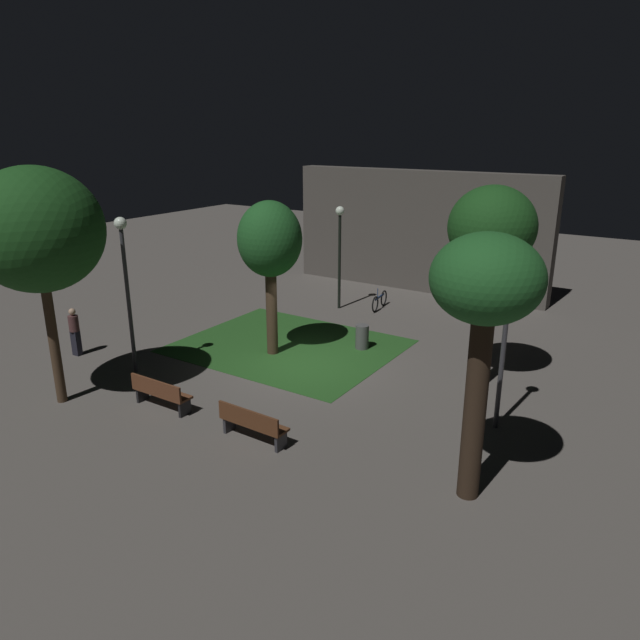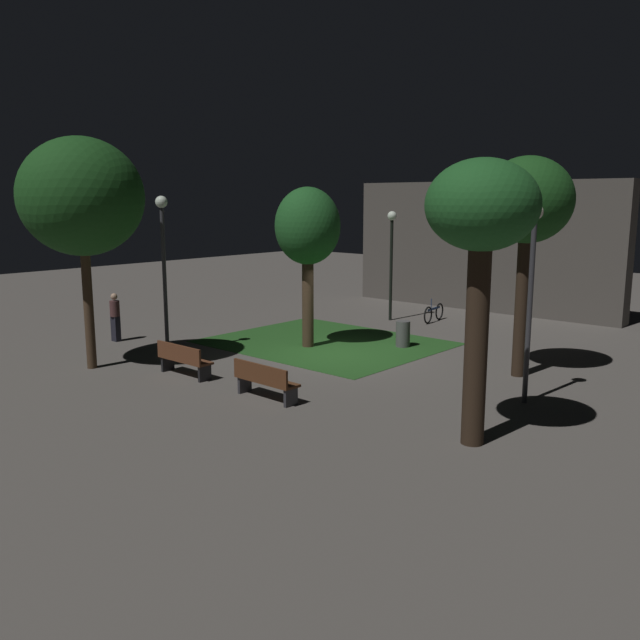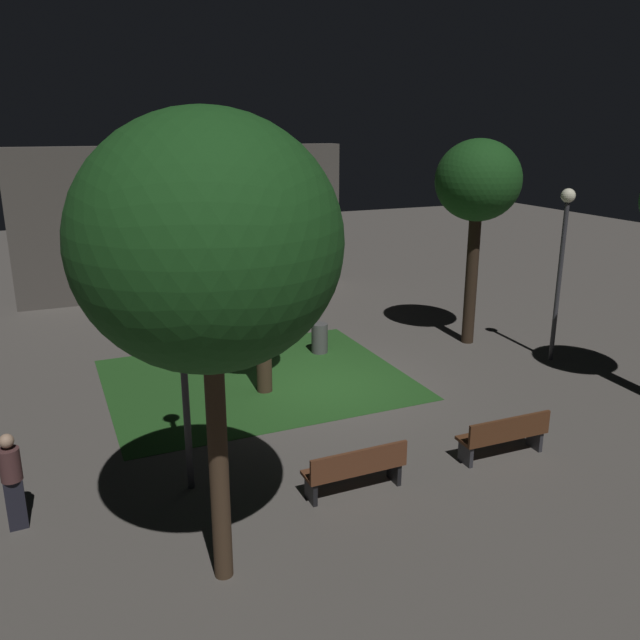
{
  "view_description": "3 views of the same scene",
  "coord_description": "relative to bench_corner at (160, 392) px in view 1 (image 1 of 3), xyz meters",
  "views": [
    {
      "loc": [
        9.68,
        -14.13,
        7.14
      ],
      "look_at": [
        -0.25,
        1.22,
        1.14
      ],
      "focal_mm": 32.87,
      "sensor_mm": 36.0,
      "label": 1
    },
    {
      "loc": [
        12.54,
        -14.91,
        4.66
      ],
      "look_at": [
        -0.4,
        -0.39,
        1.1
      ],
      "focal_mm": 37.17,
      "sensor_mm": 36.0,
      "label": 2
    },
    {
      "loc": [
        -6.06,
        -13.36,
        6.07
      ],
      "look_at": [
        0.24,
        1.11,
        1.34
      ],
      "focal_mm": 36.49,
      "sensor_mm": 36.0,
      "label": 3
    }
  ],
  "objects": [
    {
      "name": "lamp_post_path_center",
      "position": [
        -0.79,
        10.49,
        2.41
      ],
      "size": [
        0.36,
        0.36,
        4.21
      ],
      "color": "black",
      "rests_on": "ground"
    },
    {
      "name": "tree_right_canopy",
      "position": [
        6.63,
        6.0,
        4.06
      ],
      "size": [
        2.34,
        2.34,
        5.75
      ],
      "color": "#2D2116",
      "rests_on": "ground"
    },
    {
      "name": "bicycle",
      "position": [
        0.67,
        11.32,
        -0.14
      ],
      "size": [
        0.26,
        1.67,
        0.93
      ],
      "color": "black",
      "rests_on": "ground"
    },
    {
      "name": "tree_back_right",
      "position": [
        -2.65,
        -1.16,
        4.22
      ],
      "size": [
        3.3,
        3.3,
        6.3
      ],
      "color": "#423021",
      "rests_on": "ground"
    },
    {
      "name": "ground_plane",
      "position": [
        1.57,
        4.56,
        -0.48
      ],
      "size": [
        60.0,
        60.0,
        0.0
      ],
      "primitive_type": "plane",
      "color": "#56514C"
    },
    {
      "name": "tree_lawn_side",
      "position": [
        8.2,
        0.71,
        3.83
      ],
      "size": [
        2.08,
        2.08,
        5.4
      ],
      "color": "#2D2116",
      "rests_on": "ground"
    },
    {
      "name": "tree_near_wall",
      "position": [
        0.02,
        4.88,
        3.26
      ],
      "size": [
        2.05,
        2.05,
        5.04
      ],
      "color": "#423021",
      "rests_on": "ground"
    },
    {
      "name": "pedestrian",
      "position": [
        -5.3,
        1.23,
        0.37
      ],
      "size": [
        0.32,
        0.32,
        1.61
      ],
      "color": "black",
      "rests_on": "ground"
    },
    {
      "name": "lamp_post_plaza_west",
      "position": [
        -2.55,
        1.31,
        2.73
      ],
      "size": [
        0.36,
        0.36,
        4.76
      ],
      "color": "#333338",
      "rests_on": "ground"
    },
    {
      "name": "lamp_post_plaza_east",
      "position": [
        7.81,
        3.86,
        2.62
      ],
      "size": [
        0.36,
        0.36,
        4.56
      ],
      "color": "#333338",
      "rests_on": "ground"
    },
    {
      "name": "trash_bin",
      "position": [
        2.31,
        6.87,
        -0.06
      ],
      "size": [
        0.45,
        0.45,
        0.84
      ],
      "primitive_type": "cylinder",
      "color": "#4C4C4C",
      "rests_on": "ground"
    },
    {
      "name": "grass_lawn",
      "position": [
        0.07,
        5.68,
        -0.48
      ],
      "size": [
        7.16,
        5.9,
        0.01
      ],
      "primitive_type": "cube",
      "color": "#23511E",
      "rests_on": "ground"
    },
    {
      "name": "building_wall_backdrop",
      "position": [
        0.54,
        15.11,
        2.21
      ],
      "size": [
        12.02,
        0.8,
        5.39
      ],
      "primitive_type": "cube",
      "color": "#4C4742",
      "rests_on": "ground"
    },
    {
      "name": "bench_corner",
      "position": [
        0.0,
        0.0,
        0.0
      ],
      "size": [
        1.8,
        0.49,
        0.88
      ],
      "color": "brown",
      "rests_on": "ground"
    },
    {
      "name": "bench_by_lamp",
      "position": [
        3.13,
        0.0,
        0.0
      ],
      "size": [
        1.81,
        0.51,
        0.88
      ],
      "color": "#512D19",
      "rests_on": "ground"
    }
  ]
}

